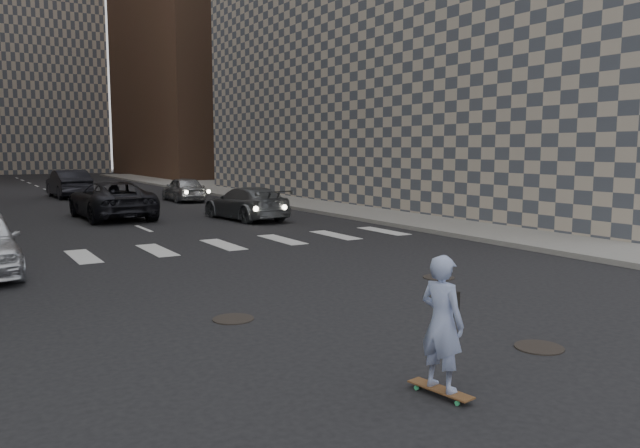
# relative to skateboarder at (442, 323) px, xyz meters

# --- Properties ---
(ground) EXTENTS (160.00, 160.00, 0.00)m
(ground) POSITION_rel_skateboarder_xyz_m (1.22, 3.09, -0.88)
(ground) COLOR black
(ground) RESTS_ON ground
(sidewalk_right) EXTENTS (13.00, 80.00, 0.15)m
(sidewalk_right) POSITION_rel_skateboarder_xyz_m (15.72, 23.09, -0.80)
(sidewalk_right) COLOR gray
(sidewalk_right) RESTS_ON ground
(building_right) EXTENTS (15.00, 33.00, 22.00)m
(building_right) POSITION_rel_skateboarder_xyz_m (19.71, 21.58, 10.10)
(building_right) COLOR #ADA08E
(building_right) RESTS_ON ground
(tower_right) EXTENTS (18.00, 24.00, 36.00)m
(tower_right) POSITION_rel_skateboarder_xyz_m (21.22, 58.09, 17.12)
(tower_right) COLOR brown
(tower_right) RESTS_ON ground
(manhole_a) EXTENTS (0.70, 0.70, 0.02)m
(manhole_a) POSITION_rel_skateboarder_xyz_m (2.42, 0.59, -0.87)
(manhole_a) COLOR black
(manhole_a) RESTS_ON ground
(manhole_b) EXTENTS (0.70, 0.70, 0.02)m
(manhole_b) POSITION_rel_skateboarder_xyz_m (-0.78, 4.29, -0.87)
(manhole_b) COLOR black
(manhole_b) RESTS_ON ground
(manhole_c) EXTENTS (0.70, 0.70, 0.02)m
(manhole_c) POSITION_rel_skateboarder_xyz_m (4.52, 5.09, -0.87)
(manhole_c) COLOR black
(manhole_c) RESTS_ON ground
(skateboarder) EXTENTS (0.47, 0.87, 1.68)m
(skateboarder) POSITION_rel_skateboarder_xyz_m (0.00, 0.00, 0.00)
(skateboarder) COLOR brown
(skateboarder) RESTS_ON ground
(traffic_car_b) EXTENTS (2.36, 4.77, 1.33)m
(traffic_car_b) POSITION_rel_skateboarder_xyz_m (5.61, 17.87, -0.21)
(traffic_car_b) COLOR #5A5D61
(traffic_car_b) RESTS_ON ground
(traffic_car_c) EXTENTS (2.69, 5.60, 1.54)m
(traffic_car_c) POSITION_rel_skateboarder_xyz_m (1.01, 21.09, -0.11)
(traffic_car_c) COLOR black
(traffic_car_c) RESTS_ON ground
(traffic_car_d) EXTENTS (1.73, 4.01, 1.35)m
(traffic_car_d) POSITION_rel_skateboarder_xyz_m (6.32, 27.68, -0.20)
(traffic_car_d) COLOR #A2A4A9
(traffic_car_d) RESTS_ON ground
(traffic_car_e) EXTENTS (1.92, 5.01, 1.63)m
(traffic_car_e) POSITION_rel_skateboarder_xyz_m (1.40, 33.71, -0.06)
(traffic_car_e) COLOR black
(traffic_car_e) RESTS_ON ground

